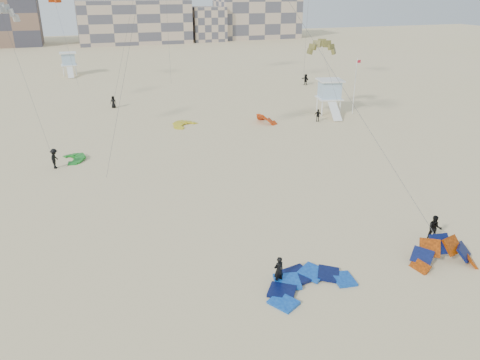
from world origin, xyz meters
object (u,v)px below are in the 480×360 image
object	(u,v)px
lifeguard_tower_near	(329,97)
kite_ground_blue	(309,287)
kite_ground_orange	(443,264)
kitesurfer_main	(279,271)

from	to	relation	value
lifeguard_tower_near	kite_ground_blue	bearing A→B (deg)	-107.96
kite_ground_blue	lifeguard_tower_near	size ratio (longest dim) A/B	0.79
kite_ground_orange	lifeguard_tower_near	bearing A→B (deg)	80.67
kite_ground_orange	kitesurfer_main	size ratio (longest dim) A/B	2.35
kitesurfer_main	lifeguard_tower_near	xyz separation A→B (m)	(21.65, 33.35, 1.34)
kite_ground_blue	kitesurfer_main	world-z (taller)	kitesurfer_main
kitesurfer_main	lifeguard_tower_near	size ratio (longest dim) A/B	0.27
kite_ground_orange	kitesurfer_main	xyz separation A→B (m)	(-10.25, 1.41, 0.87)
kitesurfer_main	kite_ground_orange	bearing A→B (deg)	160.92
kite_ground_blue	kite_ground_orange	world-z (taller)	kite_ground_orange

